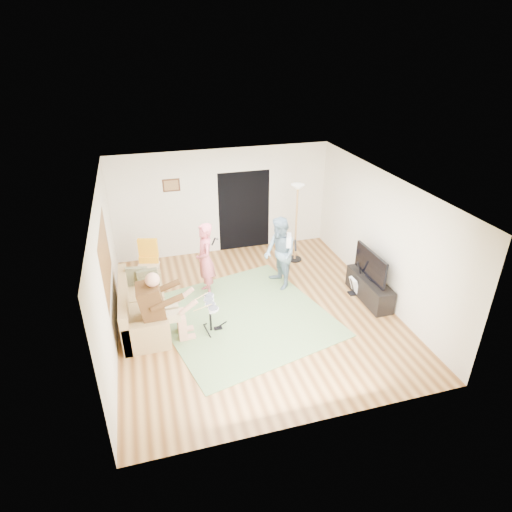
% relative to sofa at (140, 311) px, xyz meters
% --- Properties ---
extents(floor, '(6.00, 6.00, 0.00)m').
position_rel_sofa_xyz_m(floor, '(2.29, -0.26, -0.28)').
color(floor, brown).
rests_on(floor, ground).
extents(walls, '(5.50, 6.00, 2.70)m').
position_rel_sofa_xyz_m(walls, '(2.29, -0.26, 1.07)').
color(walls, beige).
rests_on(walls, floor).
extents(ceiling, '(6.00, 6.00, 0.00)m').
position_rel_sofa_xyz_m(ceiling, '(2.29, -0.26, 2.42)').
color(ceiling, white).
rests_on(ceiling, walls).
extents(window_blinds, '(0.00, 2.05, 2.05)m').
position_rel_sofa_xyz_m(window_blinds, '(-0.45, -0.06, 1.27)').
color(window_blinds, brown).
rests_on(window_blinds, walls).
extents(doorway, '(2.10, 0.00, 2.10)m').
position_rel_sofa_xyz_m(doorway, '(2.84, 2.73, 0.77)').
color(doorway, black).
rests_on(doorway, walls).
extents(picture_frame, '(0.42, 0.03, 0.32)m').
position_rel_sofa_xyz_m(picture_frame, '(1.04, 2.73, 1.62)').
color(picture_frame, '#3F2314').
rests_on(picture_frame, walls).
extents(area_rug, '(3.81, 3.91, 0.02)m').
position_rel_sofa_xyz_m(area_rug, '(2.02, -0.37, -0.27)').
color(area_rug, '#5F7F4D').
rests_on(area_rug, floor).
extents(sofa, '(0.85, 2.06, 0.83)m').
position_rel_sofa_xyz_m(sofa, '(0.00, 0.00, 0.00)').
color(sofa, tan).
rests_on(sofa, floor).
extents(drummer, '(0.93, 0.52, 1.43)m').
position_rel_sofa_xyz_m(drummer, '(0.43, -0.65, 0.28)').
color(drummer, '#4D3015').
rests_on(drummer, sofa).
extents(drum_kit, '(0.37, 0.67, 0.69)m').
position_rel_sofa_xyz_m(drum_kit, '(1.29, -0.65, 0.02)').
color(drum_kit, black).
rests_on(drum_kit, floor).
extents(singer, '(0.41, 0.61, 1.66)m').
position_rel_sofa_xyz_m(singer, '(1.46, 0.73, 0.55)').
color(singer, '#CE5968').
rests_on(singer, floor).
extents(microphone, '(0.06, 0.06, 0.24)m').
position_rel_sofa_xyz_m(microphone, '(1.66, 0.73, 0.96)').
color(microphone, black).
rests_on(microphone, singer).
extents(guitarist, '(0.72, 0.88, 1.65)m').
position_rel_sofa_xyz_m(guitarist, '(3.09, 0.57, 0.55)').
color(guitarist, slate).
rests_on(guitarist, floor).
extents(guitar_held, '(0.31, 0.61, 0.26)m').
position_rel_sofa_xyz_m(guitar_held, '(3.29, 0.57, 0.85)').
color(guitar_held, white).
rests_on(guitar_held, guitarist).
extents(guitar_spare, '(0.29, 0.26, 0.79)m').
position_rel_sofa_xyz_m(guitar_spare, '(4.58, -0.20, -0.05)').
color(guitar_spare, black).
rests_on(guitar_spare, floor).
extents(torchiere_lamp, '(0.36, 0.36, 1.99)m').
position_rel_sofa_xyz_m(torchiere_lamp, '(3.89, 1.69, 1.09)').
color(torchiere_lamp, black).
rests_on(torchiere_lamp, floor).
extents(dining_chair, '(0.56, 0.59, 1.08)m').
position_rel_sofa_xyz_m(dining_chair, '(0.26, 1.44, 0.11)').
color(dining_chair, tan).
rests_on(dining_chair, floor).
extents(tv_cabinet, '(0.40, 1.40, 0.50)m').
position_rel_sofa_xyz_m(tv_cabinet, '(4.79, -0.46, -0.03)').
color(tv_cabinet, black).
rests_on(tv_cabinet, floor).
extents(television, '(0.06, 1.17, 0.59)m').
position_rel_sofa_xyz_m(television, '(4.74, -0.46, 0.57)').
color(television, black).
rests_on(television, tv_cabinet).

